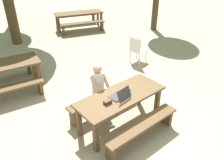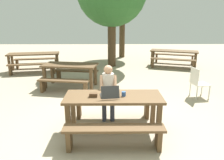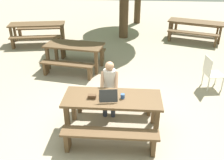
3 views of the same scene
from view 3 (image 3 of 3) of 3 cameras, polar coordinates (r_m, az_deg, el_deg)
The scene contains 18 objects.
ground_plane at distance 5.34m, azimuth 0.07°, elevation -11.04°, with size 30.00×30.00×0.00m, color tan.
picnic_table_front at distance 4.96m, azimuth 0.08°, elevation -5.12°, with size 1.91×0.77×0.77m.
bench_near at distance 4.64m, azimuth -0.51°, elevation -12.76°, with size 1.77×0.30×0.43m.
bench_far at distance 5.67m, azimuth 0.54°, elevation -4.46°, with size 1.77×0.30×0.43m.
laptop at distance 4.81m, azimuth -0.87°, elevation -3.76°, with size 0.38×0.38×0.24m.
small_pouch at distance 4.87m, azimuth -4.57°, elevation -3.74°, with size 0.15×0.09×0.07m.
coffee_mug at distance 4.85m, azimuth 2.44°, elevation -3.69°, with size 0.08×0.08×0.09m.
person_seated at distance 5.44m, azimuth -0.58°, elevation -1.20°, with size 0.37×0.39×1.25m.
plastic_chair at distance 7.11m, azimuth 21.55°, elevation 1.65°, with size 0.50×0.50×0.87m.
picnic_table_mid at distance 7.83m, azimuth -8.51°, elevation 7.18°, with size 1.86×1.07×0.77m.
bench_mid_south at distance 7.40m, azimuth -10.14°, elevation 3.02°, with size 1.61×0.55×0.42m.
bench_mid_north at distance 8.52m, azimuth -6.79°, elevation 6.57°, with size 1.61×0.55×0.42m.
picnic_table_rear at distance 11.07m, azimuth 18.45°, elevation 12.01°, with size 2.29×1.40×0.74m.
bench_rear_south at distance 10.50m, azimuth 17.80°, elevation 9.68°, with size 1.95×0.92×0.46m.
bench_rear_north at distance 11.80m, azimuth 18.63°, elevation 11.42°, with size 1.95×0.92×0.46m.
picnic_table_distant at distance 10.48m, azimuth -16.63°, elevation 11.58°, with size 2.22×1.07×0.77m.
bench_distant_south at distance 10.00m, azimuth -16.93°, elevation 8.86°, with size 1.93×0.63×0.44m.
bench_distant_north at distance 11.14m, azimuth -15.92°, elevation 10.84°, with size 1.93×0.63×0.44m.
Camera 3 is at (0.30, -4.17, 3.32)m, focal length 40.26 mm.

